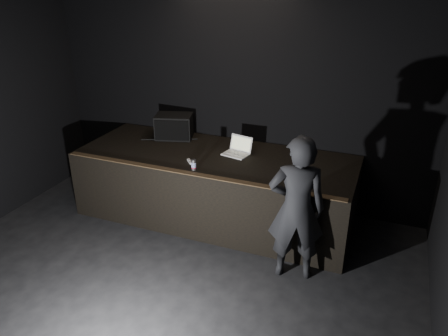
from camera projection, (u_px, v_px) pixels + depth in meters
room_walls at (84, 158)px, 3.55m from camera, size 6.10×7.10×3.52m
stage_riser at (215, 186)px, 6.49m from camera, size 4.00×1.50×1.00m
riser_lip at (194, 174)px, 5.68m from camera, size 3.92×0.10×0.01m
stage_monitor at (174, 126)px, 6.86m from camera, size 0.65×0.55×0.37m
cable at (169, 139)px, 6.84m from camera, size 0.82×0.37×0.02m
laptop at (238, 149)px, 6.31m from camera, size 0.41×0.38×0.24m
beer_can at (194, 165)px, 5.76m from camera, size 0.06×0.06×0.15m
plastic_cup at (236, 154)px, 6.18m from camera, size 0.07×0.07×0.09m
wii_remote at (190, 161)px, 6.03m from camera, size 0.13×0.14×0.03m
person at (296, 209)px, 5.04m from camera, size 0.75×0.59×1.82m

